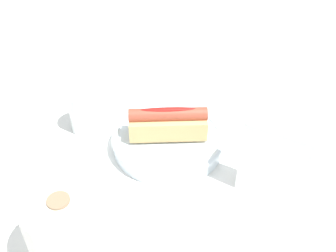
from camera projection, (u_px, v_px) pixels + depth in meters
ground_plane at (172, 152)px, 0.77m from camera, size 2.40×2.40×0.00m
serving_bowl at (168, 140)px, 0.78m from camera, size 0.23×0.23×0.03m
hotdog_front at (168, 123)px, 0.75m from camera, size 0.16×0.09×0.06m
water_glass at (86, 112)px, 0.81m from camera, size 0.07×0.07×0.09m
paper_towel_roll at (67, 231)px, 0.55m from camera, size 0.11×0.11×0.13m
napkin_box at (275, 161)px, 0.65m from camera, size 0.12×0.07×0.15m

